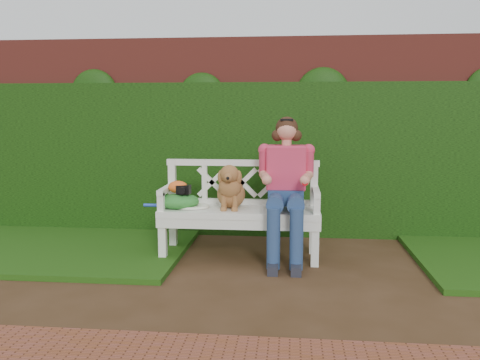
# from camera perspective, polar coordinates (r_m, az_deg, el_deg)

# --- Properties ---
(ground) EXTENTS (60.00, 60.00, 0.00)m
(ground) POSITION_cam_1_polar(r_m,az_deg,el_deg) (4.18, 6.54, -11.78)
(ground) COLOR #382412
(brick_wall) EXTENTS (10.00, 0.30, 2.20)m
(brick_wall) POSITION_cam_1_polar(r_m,az_deg,el_deg) (5.85, 6.49, 4.85)
(brick_wall) COLOR maroon
(brick_wall) RESTS_ON ground
(ivy_hedge) EXTENTS (10.00, 0.18, 1.70)m
(ivy_hedge) POSITION_cam_1_polar(r_m,az_deg,el_deg) (5.65, 6.47, 2.20)
(ivy_hedge) COLOR #245C11
(ivy_hedge) RESTS_ON ground
(grass_left) EXTENTS (2.60, 2.00, 0.05)m
(grass_left) POSITION_cam_1_polar(r_m,az_deg,el_deg) (5.55, -19.42, -6.97)
(grass_left) COLOR #123B0C
(grass_left) RESTS_ON ground
(garden_bench) EXTENTS (1.60, 0.65, 0.48)m
(garden_bench) POSITION_cam_1_polar(r_m,az_deg,el_deg) (4.86, -0.00, -5.96)
(garden_bench) COLOR white
(garden_bench) RESTS_ON ground
(seated_woman) EXTENTS (0.59, 0.76, 1.29)m
(seated_woman) POSITION_cam_1_polar(r_m,az_deg,el_deg) (4.74, 5.17, -1.37)
(seated_woman) COLOR #FF588C
(seated_woman) RESTS_ON ground
(dog) EXTENTS (0.34, 0.43, 0.43)m
(dog) POSITION_cam_1_polar(r_m,az_deg,el_deg) (4.77, -1.05, -0.67)
(dog) COLOR brown
(dog) RESTS_ON garden_bench
(tennis_racket) EXTENTS (0.72, 0.45, 0.03)m
(tennis_racket) POSITION_cam_1_polar(r_m,az_deg,el_deg) (4.87, -5.90, -2.91)
(tennis_racket) COLOR white
(tennis_racket) RESTS_ON garden_bench
(green_bag) EXTENTS (0.50, 0.45, 0.14)m
(green_bag) POSITION_cam_1_polar(r_m,az_deg,el_deg) (4.84, -6.98, -2.35)
(green_bag) COLOR #287C2D
(green_bag) RESTS_ON garden_bench
(camera_item) EXTENTS (0.13, 0.10, 0.08)m
(camera_item) POSITION_cam_1_polar(r_m,az_deg,el_deg) (4.81, -6.35, -1.07)
(camera_item) COLOR black
(camera_item) RESTS_ON green_bag
(baseball_glove) EXTENTS (0.20, 0.16, 0.12)m
(baseball_glove) POSITION_cam_1_polar(r_m,az_deg,el_deg) (4.86, -6.98, -0.78)
(baseball_glove) COLOR orange
(baseball_glove) RESTS_ON green_bag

